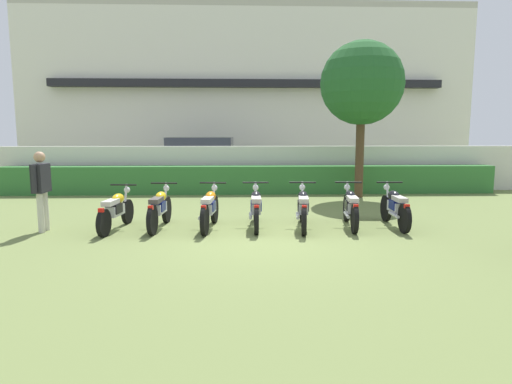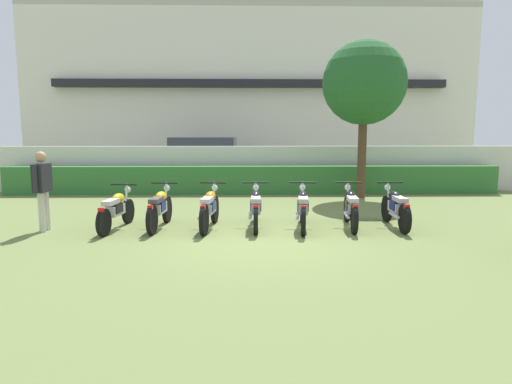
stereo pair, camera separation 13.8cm
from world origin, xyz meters
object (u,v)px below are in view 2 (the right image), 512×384
object	(u,v)px
parked_car	(207,160)
motorcycle_in_row_4	(303,208)
motorcycle_in_row_0	(116,210)
inspector_person	(42,184)
motorcycle_in_row_2	(210,208)
motorcycle_in_row_5	(351,207)
motorcycle_in_row_1	(160,208)
motorcycle_in_row_6	(395,207)
motorcycle_in_row_3	(256,207)
tree_near_inspector	(364,84)

from	to	relation	value
parked_car	motorcycle_in_row_4	world-z (taller)	parked_car
motorcycle_in_row_0	inspector_person	world-z (taller)	inspector_person
inspector_person	motorcycle_in_row_2	bearing A→B (deg)	2.07
parked_car	motorcycle_in_row_5	size ratio (longest dim) A/B	2.43
motorcycle_in_row_5	motorcycle_in_row_4	bearing A→B (deg)	101.31
parked_car	motorcycle_in_row_1	size ratio (longest dim) A/B	2.44
motorcycle_in_row_4	motorcycle_in_row_6	distance (m)	2.07
parked_car	inspector_person	xyz separation A→B (m)	(-2.65, -9.28, 0.07)
motorcycle_in_row_3	motorcycle_in_row_2	bearing A→B (deg)	96.17
motorcycle_in_row_0	motorcycle_in_row_5	distance (m)	5.12
motorcycle_in_row_6	motorcycle_in_row_5	bearing A→B (deg)	90.69
motorcycle_in_row_0	motorcycle_in_row_3	xyz separation A→B (m)	(3.02, 0.12, 0.01)
parked_car	motorcycle_in_row_2	world-z (taller)	parked_car
motorcycle_in_row_5	motorcycle_in_row_6	bearing A→B (deg)	-84.32
parked_car	motorcycle_in_row_5	distance (m)	9.93
motorcycle_in_row_4	motorcycle_in_row_5	xyz separation A→B (m)	(1.07, 0.09, -0.00)
motorcycle_in_row_0	motorcycle_in_row_2	size ratio (longest dim) A/B	0.98
tree_near_inspector	inspector_person	distance (m)	9.65
motorcycle_in_row_0	motorcycle_in_row_3	bearing A→B (deg)	-81.33
motorcycle_in_row_4	tree_near_inspector	bearing A→B (deg)	-22.11
motorcycle_in_row_3	inspector_person	size ratio (longest dim) A/B	1.13
motorcycle_in_row_0	motorcycle_in_row_5	bearing A→B (deg)	-82.57
parked_car	motorcycle_in_row_6	xyz separation A→B (m)	(4.97, -9.10, -0.48)
inspector_person	motorcycle_in_row_4	bearing A→B (deg)	0.97
motorcycle_in_row_4	inspector_person	xyz separation A→B (m)	(-5.55, -0.09, 0.55)
tree_near_inspector	motorcycle_in_row_1	size ratio (longest dim) A/B	2.64
inspector_person	parked_car	bearing A→B (deg)	74.07
motorcycle_in_row_0	motorcycle_in_row_5	xyz separation A→B (m)	(5.12, 0.09, 0.02)
motorcycle_in_row_0	motorcycle_in_row_4	bearing A→B (deg)	-83.61
tree_near_inspector	motorcycle_in_row_0	bearing A→B (deg)	-144.95
motorcycle_in_row_2	motorcycle_in_row_4	distance (m)	2.03
motorcycle_in_row_1	motorcycle_in_row_4	world-z (taller)	motorcycle_in_row_4
motorcycle_in_row_0	motorcycle_in_row_6	size ratio (longest dim) A/B	1.00
tree_near_inspector	motorcycle_in_row_1	world-z (taller)	tree_near_inspector
motorcycle_in_row_3	motorcycle_in_row_1	bearing A→B (deg)	91.89
motorcycle_in_row_6	inspector_person	xyz separation A→B (m)	(-7.62, -0.17, 0.56)
tree_near_inspector	motorcycle_in_row_2	bearing A→B (deg)	-134.83
tree_near_inspector	motorcycle_in_row_3	xyz separation A→B (m)	(-3.51, -4.46, -3.16)
motorcycle_in_row_2	motorcycle_in_row_3	distance (m)	1.01
tree_near_inspector	motorcycle_in_row_0	size ratio (longest dim) A/B	2.66
tree_near_inspector	inspector_person	world-z (taller)	tree_near_inspector
motorcycle_in_row_1	motorcycle_in_row_4	xyz separation A→B (m)	(3.13, -0.10, 0.01)
motorcycle_in_row_0	motorcycle_in_row_4	distance (m)	4.05
motorcycle_in_row_5	inspector_person	xyz separation A→B (m)	(-6.62, -0.19, 0.55)
tree_near_inspector	motorcycle_in_row_4	world-z (taller)	tree_near_inspector
motorcycle_in_row_4	motorcycle_in_row_3	bearing A→B (deg)	89.73
parked_car	motorcycle_in_row_0	world-z (taller)	parked_car
motorcycle_in_row_0	motorcycle_in_row_1	world-z (taller)	motorcycle_in_row_1
motorcycle_in_row_3	motorcycle_in_row_6	distance (m)	3.09
motorcycle_in_row_4	motorcycle_in_row_5	size ratio (longest dim) A/B	1.05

